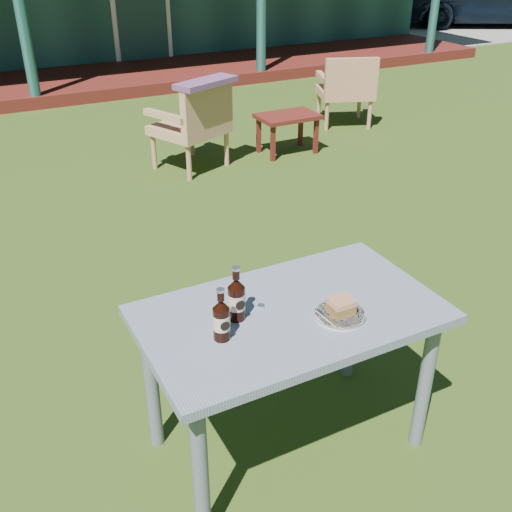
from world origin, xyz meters
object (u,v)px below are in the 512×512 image
cola_bottle_far (221,319)px  side_table (288,120)px  cafe_table (290,331)px  armchair_left (195,122)px  plate (340,315)px  armchair_right (347,87)px  cake_slice (341,306)px  cola_bottle_near (236,299)px

cola_bottle_far → side_table: 4.19m
cafe_table → armchair_left: (0.98, 3.43, -0.16)m
plate → cola_bottle_far: cola_bottle_far is taller
cafe_table → side_table: (1.98, 3.43, -0.28)m
side_table → armchair_right: bearing=25.7°
cake_slice → armchair_right: armchair_right is taller
cola_bottle_near → armchair_right: size_ratio=0.29×
cafe_table → armchair_left: bearing=74.0°
cola_bottle_near → cola_bottle_far: cola_bottle_near is taller
plate → cola_bottle_near: size_ratio=0.89×
cafe_table → plate: 0.22m
plate → cola_bottle_far: size_ratio=0.95×
armchair_left → armchair_right: 2.14m
armchair_left → side_table: 1.01m
cola_bottle_near → armchair_left: bearing=70.5°
plate → cola_bottle_near: (-0.36, 0.17, 0.08)m
plate → armchair_left: (0.83, 3.55, -0.27)m
cafe_table → plate: (0.15, -0.12, 0.11)m
cola_bottle_far → armchair_left: cola_bottle_far is taller
plate → armchair_left: 3.66m
cola_bottle_near → armchair_right: cola_bottle_near is taller
cake_slice → armchair_right: bearing=54.5°
cola_bottle_far → cola_bottle_near: bearing=41.0°
armchair_left → armchair_right: armchair_left is taller
side_table → cafe_table: bearing=-120.0°
cake_slice → cola_bottle_near: (-0.37, 0.17, 0.05)m
cola_bottle_far → armchair_left: 3.72m
armchair_left → cake_slice: bearing=-103.2°
armchair_right → cafe_table: bearing=-127.8°
armchair_left → side_table: armchair_left is taller
cafe_table → cola_bottle_far: (-0.32, -0.04, 0.19)m
plate → cola_bottle_near: bearing=154.5°
cola_bottle_far → side_table: (2.30, 3.47, -0.46)m
cola_bottle_near → armchair_right: 5.10m
armchair_left → side_table: size_ratio=1.36×
plate → cola_bottle_near: cola_bottle_near is taller
plate → armchair_right: 5.01m
armchair_left → cola_bottle_far: bearing=-110.6°
cake_slice → armchair_right: 5.01m
plate → armchair_right: (2.91, 4.07, -0.28)m
cafe_table → cake_slice: (0.15, -0.12, 0.15)m
cola_bottle_near → side_table: 4.06m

